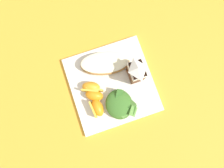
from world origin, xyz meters
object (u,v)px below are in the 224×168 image
green_salad_pile (120,104)px  milk_carton (136,71)px  cheesy_pizza_bread (104,64)px  white_plate (112,85)px  orange_wedge_middle (94,95)px  orange_wedge_front (91,88)px  orange_wedge_rear (97,108)px

green_salad_pile → milk_carton: milk_carton is taller
cheesy_pizza_bread → milk_carton: bearing=52.8°
green_salad_pile → milk_carton: 0.12m
white_plate → orange_wedge_middle: bearing=-75.9°
cheesy_pizza_bread → orange_wedge_middle: size_ratio=2.62×
white_plate → green_salad_pile: 0.08m
white_plate → green_salad_pile: size_ratio=2.66×
white_plate → cheesy_pizza_bread: (-0.07, -0.00, 0.03)m
cheesy_pizza_bread → green_salad_pile: bearing=2.8°
white_plate → orange_wedge_middle: orange_wedge_middle is taller
white_plate → orange_wedge_middle: 0.08m
green_salad_pile → orange_wedge_middle: bearing=-129.1°
cheesy_pizza_bread → milk_carton: size_ratio=1.67×
orange_wedge_front → orange_wedge_rear: bearing=-1.4°
cheesy_pizza_bread → orange_wedge_middle: 0.11m
cheesy_pizza_bread → green_salad_pile: size_ratio=1.74×
white_plate → orange_wedge_rear: (0.06, -0.07, 0.03)m
green_salad_pile → cheesy_pizza_bread: bearing=-177.2°
white_plate → orange_wedge_rear: size_ratio=4.44×
milk_carton → cheesy_pizza_bread: bearing=-127.2°
green_salad_pile → orange_wedge_front: green_salad_pile is taller
green_salad_pile → orange_wedge_front: bearing=-138.9°
cheesy_pizza_bread → orange_wedge_front: (0.06, -0.07, 0.00)m
orange_wedge_rear → milk_carton: bearing=113.2°
white_plate → green_salad_pile: bearing=1.8°
green_salad_pile → milk_carton: bearing=134.3°
white_plate → orange_wedge_middle: (0.02, -0.07, 0.03)m
green_salad_pile → milk_carton: size_ratio=0.96×
cheesy_pizza_bread → green_salad_pile: 0.15m
milk_carton → orange_wedge_front: (-0.00, -0.16, -0.04)m
orange_wedge_middle → orange_wedge_rear: 0.04m
orange_wedge_front → orange_wedge_middle: (0.03, 0.00, 0.00)m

